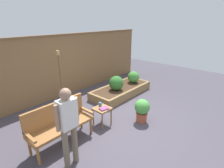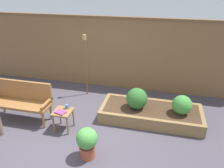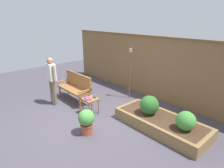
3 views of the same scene
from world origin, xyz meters
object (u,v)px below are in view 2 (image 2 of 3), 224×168
(book_on_table, at_px, (60,112))
(potted_boxwood, at_px, (87,141))
(cup_on_table, at_px, (67,107))
(side_table, at_px, (63,114))
(tiki_torch, at_px, (85,55))
(shrub_near_bench, at_px, (137,98))
(shrub_far_corner, at_px, (182,105))
(garden_bench, at_px, (22,98))

(book_on_table, bearing_deg, potted_boxwood, -21.56)
(cup_on_table, xyz_separation_m, book_on_table, (-0.06, -0.20, -0.03))
(side_table, xyz_separation_m, cup_on_table, (0.05, 0.12, 0.13))
(side_table, xyz_separation_m, tiki_torch, (-0.05, 1.72, 0.81))
(side_table, relative_size, book_on_table, 2.18)
(book_on_table, height_order, tiki_torch, tiki_torch)
(cup_on_table, relative_size, shrub_near_bench, 0.23)
(shrub_far_corner, xyz_separation_m, tiki_torch, (-2.60, 0.91, 0.68))
(side_table, xyz_separation_m, shrub_far_corner, (2.55, 0.81, 0.12))
(cup_on_table, xyz_separation_m, shrub_near_bench, (1.47, 0.69, 0.02))
(shrub_far_corner, height_order, tiki_torch, tiki_torch)
(side_table, xyz_separation_m, shrub_near_bench, (1.52, 0.81, 0.15))
(garden_bench, height_order, side_table, garden_bench)
(tiki_torch, bearing_deg, potted_boxwood, -70.45)
(potted_boxwood, relative_size, shrub_far_corner, 1.45)
(potted_boxwood, bearing_deg, tiki_torch, 109.55)
(book_on_table, xyz_separation_m, tiki_torch, (-0.04, 1.80, 0.71))
(side_table, relative_size, cup_on_table, 4.13)
(shrub_far_corner, bearing_deg, tiki_torch, 160.61)
(book_on_table, height_order, shrub_near_bench, shrub_near_bench)
(cup_on_table, distance_m, book_on_table, 0.21)
(garden_bench, relative_size, potted_boxwood, 2.24)
(potted_boxwood, height_order, shrub_far_corner, shrub_far_corner)
(cup_on_table, height_order, potted_boxwood, potted_boxwood)
(shrub_near_bench, distance_m, shrub_far_corner, 1.03)
(garden_bench, xyz_separation_m, potted_boxwood, (1.93, -0.90, -0.18))
(potted_boxwood, relative_size, tiki_torch, 0.36)
(potted_boxwood, bearing_deg, cup_on_table, 132.88)
(garden_bench, relative_size, side_table, 3.00)
(book_on_table, distance_m, shrub_far_corner, 2.71)
(shrub_far_corner, relative_size, tiki_torch, 0.25)
(garden_bench, distance_m, cup_on_table, 1.18)
(garden_bench, bearing_deg, side_table, -10.27)
(side_table, height_order, book_on_table, book_on_table)
(cup_on_table, distance_m, tiki_torch, 1.74)
(potted_boxwood, xyz_separation_m, shrub_near_bench, (0.71, 1.50, 0.18))
(garden_bench, bearing_deg, book_on_table, -14.34)
(shrub_near_bench, bearing_deg, book_on_table, -149.90)
(book_on_table, xyz_separation_m, shrub_near_bench, (1.53, 0.89, 0.06))
(potted_boxwood, xyz_separation_m, tiki_torch, (-0.86, 2.42, 0.84))
(book_on_table, distance_m, shrub_near_bench, 1.77)
(garden_bench, relative_size, tiki_torch, 0.82)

